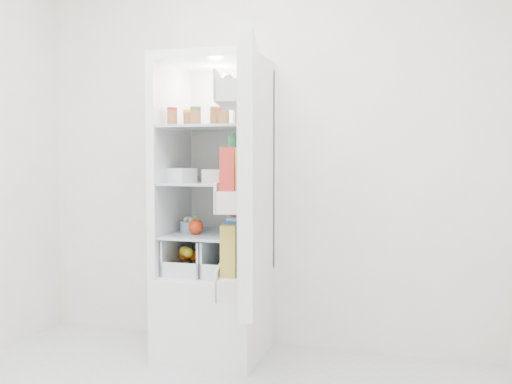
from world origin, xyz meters
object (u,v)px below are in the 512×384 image
(refrigerator, at_px, (217,245))
(mushroom_bowl, at_px, (191,226))
(red_cabbage, at_px, (243,219))
(fridge_door, at_px, (243,180))

(refrigerator, distance_m, mushroom_bowl, 0.19)
(refrigerator, bearing_deg, red_cabbage, 18.65)
(red_cabbage, xyz_separation_m, mushroom_bowl, (-0.31, -0.09, -0.05))
(refrigerator, height_order, mushroom_bowl, refrigerator)
(mushroom_bowl, distance_m, fridge_door, 0.85)
(mushroom_bowl, bearing_deg, fridge_door, -48.38)
(red_cabbage, height_order, mushroom_bowl, red_cabbage)
(mushroom_bowl, bearing_deg, refrigerator, 12.79)
(mushroom_bowl, height_order, fridge_door, fridge_door)
(red_cabbage, relative_size, mushroom_bowl, 1.15)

